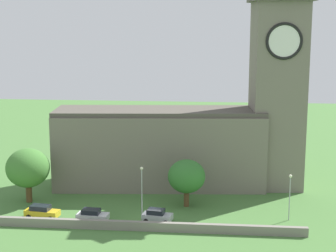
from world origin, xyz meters
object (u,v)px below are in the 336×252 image
(church, at_px, (201,124))
(car_silver, at_px, (157,216))
(car_white, at_px, (92,215))
(tree_riverside_east, at_px, (187,176))
(streetlamp_west_mid, at_px, (142,184))
(tree_riverside_west, at_px, (28,168))
(car_yellow, at_px, (42,212))
(streetlamp_central, at_px, (290,190))

(church, relative_size, car_silver, 9.72)
(car_white, bearing_deg, tree_riverside_east, 30.92)
(streetlamp_west_mid, height_order, tree_riverside_west, tree_riverside_west)
(car_yellow, xyz_separation_m, tree_riverside_east, (19.59, 6.88, 3.60))
(car_silver, height_order, tree_riverside_east, tree_riverside_east)
(tree_riverside_east, distance_m, tree_riverside_west, 23.75)
(streetlamp_west_mid, bearing_deg, car_silver, -27.82)
(church, height_order, streetlamp_west_mid, church)
(church, distance_m, car_white, 24.78)
(car_silver, relative_size, streetlamp_central, 0.66)
(church, xyz_separation_m, tree_riverside_west, (-25.35, -11.05, -5.15))
(car_white, xyz_separation_m, streetlamp_west_mid, (6.58, 1.73, 4.02))
(car_silver, height_order, streetlamp_central, streetlamp_central)
(church, distance_m, streetlamp_central, 20.65)
(car_silver, height_order, streetlamp_west_mid, streetlamp_west_mid)
(streetlamp_central, distance_m, tree_riverside_east, 14.98)
(streetlamp_central, xyz_separation_m, tree_riverside_east, (-14.31, 4.44, 0.16))
(streetlamp_west_mid, relative_size, tree_riverside_east, 1.05)
(streetlamp_central, bearing_deg, church, 129.99)
(tree_riverside_west, bearing_deg, car_yellow, -57.59)
(tree_riverside_west, bearing_deg, streetlamp_west_mid, -16.47)
(tree_riverside_east, bearing_deg, tree_riverside_west, -179.13)
(tree_riverside_east, bearing_deg, streetlamp_central, -17.24)
(car_silver, distance_m, tree_riverside_west, 21.64)
(car_yellow, relative_size, car_white, 1.13)
(car_white, relative_size, streetlamp_central, 0.68)
(car_white, distance_m, car_silver, 8.82)
(car_white, height_order, tree_riverside_east, tree_riverside_east)
(car_white, height_order, tree_riverside_west, tree_riverside_west)
(streetlamp_west_mid, xyz_separation_m, tree_riverside_west, (-17.95, 5.31, 0.39))
(car_white, distance_m, streetlamp_west_mid, 7.90)
(church, xyz_separation_m, car_white, (-13.98, -18.09, -9.56))
(streetlamp_central, relative_size, tree_riverside_west, 0.79)
(streetlamp_west_mid, bearing_deg, car_yellow, -174.97)
(car_white, height_order, streetlamp_central, streetlamp_central)
(tree_riverside_east, bearing_deg, church, 81.38)
(tree_riverside_west, bearing_deg, church, 23.54)
(car_silver, bearing_deg, tree_riverside_west, 162.19)
(car_white, bearing_deg, car_silver, 3.64)
(car_white, bearing_deg, streetlamp_central, 6.33)
(car_yellow, bearing_deg, streetlamp_west_mid, 5.03)
(tree_riverside_east, height_order, tree_riverside_west, tree_riverside_west)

